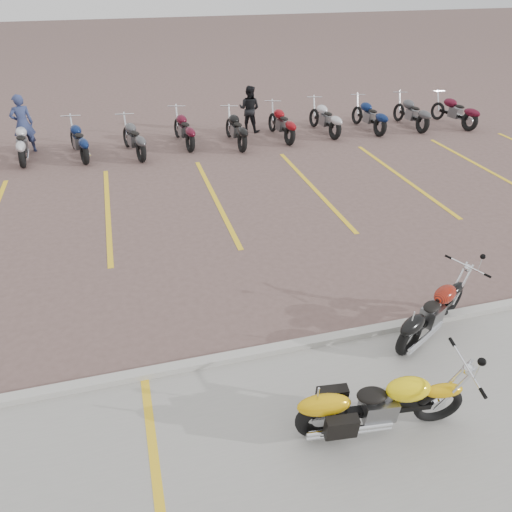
{
  "coord_description": "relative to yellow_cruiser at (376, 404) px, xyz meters",
  "views": [
    {
      "loc": [
        -2.15,
        -7.67,
        5.36
      ],
      "look_at": [
        -0.09,
        -0.27,
        0.75
      ],
      "focal_mm": 35.0,
      "sensor_mm": 36.0,
      "label": 1
    }
  ],
  "objects": [
    {
      "name": "curb",
      "position": [
        -0.53,
        1.76,
        -0.4
      ],
      "size": [
        60.0,
        0.18,
        0.12
      ],
      "primitive_type": "cube",
      "color": "#ADAAA3",
      "rests_on": "ground"
    },
    {
      "name": "parking_stripes",
      "position": [
        -0.53,
        7.76,
        -0.46
      ],
      "size": [
        38.0,
        5.5,
        0.01
      ],
      "primitive_type": null,
      "color": "yellow",
      "rests_on": "ground"
    },
    {
      "name": "ground",
      "position": [
        -0.53,
        3.76,
        -0.46
      ],
      "size": [
        100.0,
        100.0,
        0.0
      ],
      "primitive_type": "plane",
      "color": "brown",
      "rests_on": "ground"
    },
    {
      "name": "yellow_cruiser",
      "position": [
        0.0,
        0.0,
        0.0
      ],
      "size": [
        2.24,
        0.45,
        0.92
      ],
      "rotation": [
        0.13,
        0.0,
        -0.12
      ],
      "color": "black",
      "rests_on": "ground"
    },
    {
      "name": "flame_cruiser",
      "position": [
        1.74,
        1.51,
        -0.05
      ],
      "size": [
        1.8,
        1.06,
        0.82
      ],
      "rotation": [
        0.08,
        0.0,
        0.5
      ],
      "color": "black",
      "rests_on": "ground"
    },
    {
      "name": "bg_bike_row",
      "position": [
        0.14,
        11.99,
        0.09
      ],
      "size": [
        19.07,
        2.07,
        1.1
      ],
      "color": "black",
      "rests_on": "ground"
    },
    {
      "name": "concrete_apron",
      "position": [
        -0.53,
        -0.74,
        -0.45
      ],
      "size": [
        60.0,
        5.0,
        0.01
      ],
      "primitive_type": "cube",
      "color": "#9E9B93",
      "rests_on": "ground"
    },
    {
      "name": "person_a",
      "position": [
        -5.56,
        12.89,
        0.45
      ],
      "size": [
        0.76,
        0.62,
        1.81
      ],
      "primitive_type": "imported",
      "rotation": [
        0.0,
        0.0,
        3.46
      ],
      "color": "navy",
      "rests_on": "ground"
    },
    {
      "name": "person_b",
      "position": [
        1.82,
        13.14,
        0.34
      ],
      "size": [
        0.98,
        0.93,
        1.59
      ],
      "primitive_type": "imported",
      "rotation": [
        0.0,
        0.0,
        2.54
      ],
      "color": "black",
      "rests_on": "ground"
    }
  ]
}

